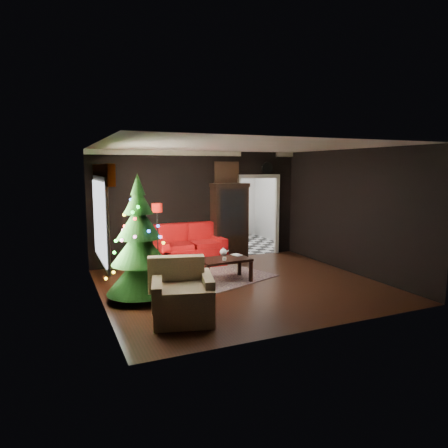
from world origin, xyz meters
name	(u,v)px	position (x,y,z in m)	size (l,w,h in m)	color
floor	(242,285)	(0.00, 0.00, 0.00)	(5.50, 5.50, 0.00)	black
ceiling	(242,146)	(0.00, 0.00, 2.80)	(5.50, 5.50, 0.00)	white
wall_back	(199,206)	(0.00, 2.50, 1.40)	(5.50, 5.50, 0.00)	black
wall_front	(319,237)	(0.00, -2.50, 1.40)	(5.50, 5.50, 0.00)	black
wall_left	(99,225)	(-2.75, 0.00, 1.40)	(5.50, 5.50, 0.00)	black
wall_right	(351,211)	(2.75, 0.00, 1.40)	(5.50, 5.50, 0.00)	black
doorway	(257,217)	(1.70, 2.50, 1.05)	(1.10, 0.10, 2.10)	beige
left_window	(100,221)	(-2.71, 0.20, 1.45)	(0.05, 1.60, 1.40)	white
valance	(103,174)	(-2.63, 0.20, 2.27)	(0.12, 2.10, 0.35)	#7B2703
kitchen_floor	(234,245)	(1.70, 4.00, 0.00)	(3.00, 3.00, 0.00)	silver
kitchen_window	(216,188)	(1.70, 5.45, 1.70)	(0.70, 0.06, 0.70)	white
rug	(219,278)	(-0.21, 0.70, 0.01)	(2.20, 1.60, 0.01)	#382533
loveseat	(190,245)	(-0.40, 2.05, 0.50)	(1.70, 0.90, 1.00)	maroon
curio_cabinet	(229,223)	(0.75, 2.27, 0.95)	(0.90, 0.45, 1.90)	black
floor_lamp	(158,236)	(-1.28, 1.76, 0.83)	(0.25, 0.25, 1.51)	black
christmas_tree	(139,243)	(-2.08, -0.07, 1.05)	(1.21, 1.21, 2.32)	black
armchair	(183,292)	(-1.68, -1.34, 0.46)	(0.97, 0.97, 0.99)	tan
coffee_table	(224,270)	(-0.21, 0.41, 0.25)	(1.06, 0.64, 0.48)	black
teapot	(223,252)	(-0.12, 0.67, 0.57)	(0.18, 0.18, 0.17)	silver
cup_a	(201,256)	(-0.63, 0.66, 0.52)	(0.08, 0.08, 0.07)	silver
cup_b	(224,259)	(-0.27, 0.27, 0.52)	(0.08, 0.08, 0.07)	silver
book	(234,251)	(0.09, 0.58, 0.61)	(0.17, 0.02, 0.23)	#946E56
wall_clock	(267,168)	(1.95, 2.45, 2.38)	(0.32, 0.32, 0.06)	white
painting	(227,173)	(0.75, 2.46, 2.25)	(0.62, 0.05, 0.52)	#A6783A
kitchen_counter	(219,226)	(1.70, 5.20, 0.45)	(1.80, 0.60, 0.90)	white
kitchen_table	(229,235)	(1.40, 3.70, 0.38)	(0.70, 0.70, 0.75)	brown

